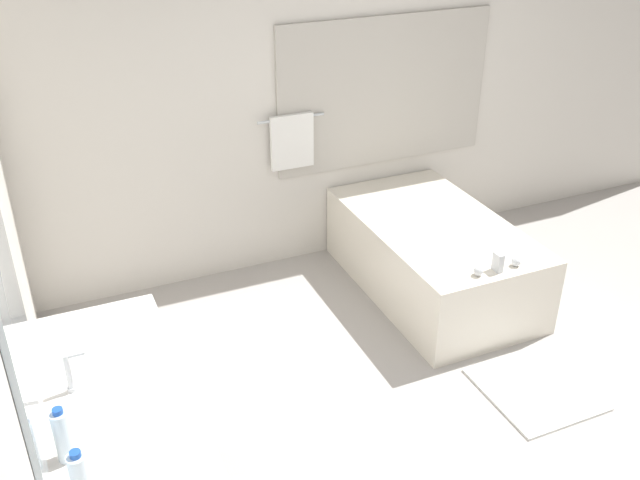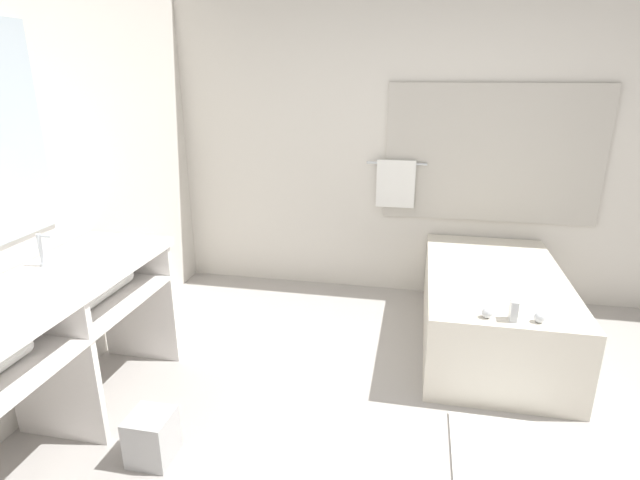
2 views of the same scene
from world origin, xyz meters
name	(u,v)px [view 2 (image 2 of 2)]	position (x,y,z in m)	size (l,w,h in m)	color
ground_plane	(423,474)	(0.00, 0.00, 0.00)	(16.00, 16.00, 0.00)	#A8A39E
wall_back_with_blinds	(437,140)	(0.02, 2.23, 1.34)	(7.40, 0.13, 2.70)	silver
vanity_counter	(49,325)	(-1.90, -0.08, 0.66)	(0.58, 1.68, 0.88)	white
sink_faucet	(42,251)	(-2.06, 0.14, 0.97)	(0.09, 0.04, 0.18)	silver
bathtub	(492,305)	(0.46, 1.38, 0.30)	(0.92, 1.62, 0.66)	silver
waste_bin	(152,437)	(-1.35, -0.16, 0.13)	(0.21, 0.21, 0.26)	#B2B2B2
bath_mat	(512,461)	(0.44, 0.17, 0.01)	(0.59, 0.65, 0.02)	white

